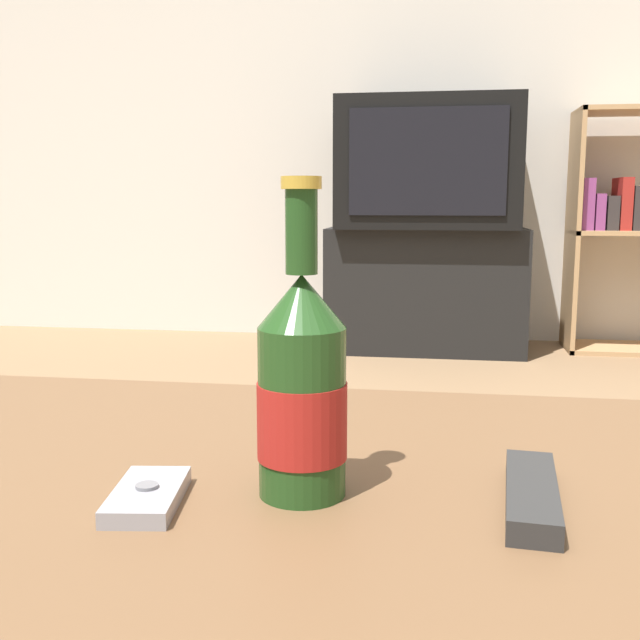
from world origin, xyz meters
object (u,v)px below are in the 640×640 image
at_px(tv_stand, 425,289).
at_px(television, 428,165).
at_px(remote_control, 532,495).
at_px(beer_bottle, 302,389).
at_px(bookshelf, 632,225).
at_px(cell_phone, 147,496).

height_order(tv_stand, television, television).
bearing_deg(television, remote_control, -87.41).
bearing_deg(beer_bottle, bookshelf, 71.71).
relative_size(cell_phone, remote_control, 0.66).
bearing_deg(beer_bottle, remote_control, 0.58).
height_order(cell_phone, remote_control, remote_control).
distance_m(beer_bottle, cell_phone, 0.15).
bearing_deg(remote_control, beer_bottle, -174.25).
bearing_deg(remote_control, tv_stand, 97.75).
relative_size(bookshelf, beer_bottle, 4.00).
distance_m(television, cell_phone, 2.85).
relative_size(television, cell_phone, 7.14).
relative_size(tv_stand, cell_phone, 8.05).
xyz_separation_m(television, cell_phone, (-0.18, -2.82, -0.39)).
distance_m(bookshelf, remote_control, 2.96).
relative_size(tv_stand, remote_control, 5.33).
distance_m(tv_stand, bookshelf, 0.93).
bearing_deg(beer_bottle, tv_stand, 88.71).
relative_size(television, bookshelf, 0.73).
xyz_separation_m(cell_phone, remote_control, (0.31, 0.04, 0.00)).
relative_size(tv_stand, beer_bottle, 3.28).
xyz_separation_m(tv_stand, bookshelf, (0.88, 0.09, 0.29)).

